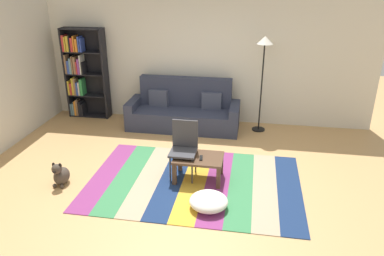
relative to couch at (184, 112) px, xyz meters
name	(u,v)px	position (x,y,z in m)	size (l,w,h in m)	color
ground_plane	(183,177)	(0.38, -2.02, -0.34)	(14.00, 14.00, 0.00)	tan
back_wall	(206,58)	(0.38, 0.53, 1.01)	(6.80, 0.10, 2.70)	silver
left_wall	(2,73)	(-3.02, -1.27, 1.01)	(0.10, 5.50, 2.70)	beige
rug	(194,182)	(0.57, -2.15, -0.33)	(3.22, 2.17, 0.01)	#843370
couch	(184,112)	(0.00, 0.00, 0.00)	(2.26, 0.80, 1.00)	#2D3347
bookshelf	(82,74)	(-2.29, 0.28, 0.63)	(0.90, 0.28, 1.93)	black
coffee_table	(198,161)	(0.62, -2.04, -0.01)	(0.75, 0.52, 0.38)	#513826
pouf	(209,201)	(0.88, -2.78, -0.23)	(0.53, 0.52, 0.20)	white
dog	(61,175)	(-1.42, -2.53, -0.18)	(0.22, 0.35, 0.40)	#473D33
standing_lamp	(264,53)	(1.53, 0.09, 1.24)	(0.32, 0.32, 1.89)	black
tv_remote	(201,158)	(0.67, -2.09, 0.06)	(0.04, 0.15, 0.02)	black
folding_chair	(184,144)	(0.38, -1.94, 0.20)	(0.40, 0.40, 0.90)	#38383D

